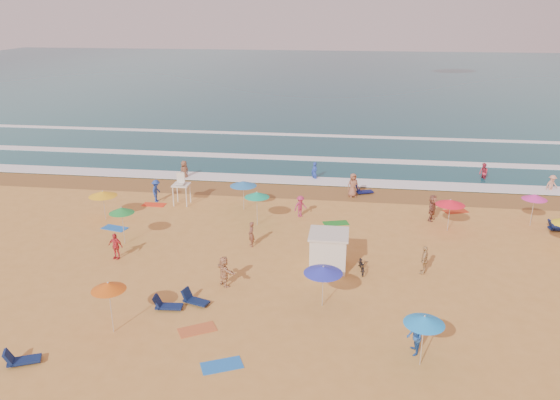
# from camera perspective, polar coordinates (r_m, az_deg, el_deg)

# --- Properties ---
(ground) EXTENTS (220.00, 220.00, 0.00)m
(ground) POSITION_cam_1_polar(r_m,az_deg,el_deg) (32.53, -1.95, -6.01)
(ground) COLOR gold
(ground) RESTS_ON ground
(ocean) EXTENTS (220.00, 140.00, 0.18)m
(ocean) POSITION_cam_1_polar(r_m,az_deg,el_deg) (113.85, 5.29, 12.54)
(ocean) COLOR #0C4756
(ocean) RESTS_ON ground
(wet_sand) EXTENTS (220.00, 220.00, 0.00)m
(wet_sand) POSITION_cam_1_polar(r_m,az_deg,el_deg) (44.00, 0.77, 1.02)
(wet_sand) COLOR olive
(wet_sand) RESTS_ON ground
(surf_foam) EXTENTS (200.00, 18.70, 0.05)m
(surf_foam) POSITION_cam_1_polar(r_m,az_deg,el_deg) (52.35, 1.95, 4.19)
(surf_foam) COLOR white
(surf_foam) RESTS_ON ground
(cabana) EXTENTS (2.00, 2.00, 2.00)m
(cabana) POSITION_cam_1_polar(r_m,az_deg,el_deg) (31.04, 5.07, -5.36)
(cabana) COLOR silver
(cabana) RESTS_ON ground
(cabana_roof) EXTENTS (2.20, 2.20, 0.12)m
(cabana_roof) POSITION_cam_1_polar(r_m,az_deg,el_deg) (30.61, 5.13, -3.56)
(cabana_roof) COLOR silver
(cabana_roof) RESTS_ON cabana
(bicycle) EXTENTS (0.77, 1.71, 0.87)m
(bicycle) POSITION_cam_1_polar(r_m,az_deg,el_deg) (31.01, 8.54, -6.70)
(bicycle) COLOR black
(bicycle) RESTS_ON ground
(lifeguard_stand) EXTENTS (1.20, 1.20, 2.10)m
(lifeguard_stand) POSITION_cam_1_polar(r_m,az_deg,el_deg) (41.23, -10.24, 0.92)
(lifeguard_stand) COLOR white
(lifeguard_stand) RESTS_ON ground
(beach_umbrellas) EXTENTS (58.03, 24.45, 0.79)m
(beach_umbrellas) POSITION_cam_1_polar(r_m,az_deg,el_deg) (31.46, 2.10, -2.83)
(beach_umbrellas) COLOR #1D95F6
(beach_umbrellas) RESTS_ON ground
(loungers) EXTENTS (52.94, 24.88, 0.34)m
(loungers) POSITION_cam_1_polar(r_m,az_deg,el_deg) (30.25, 3.73, -7.78)
(loungers) COLOR #0F134C
(loungers) RESTS_ON ground
(towels) EXTENTS (42.69, 26.22, 0.03)m
(towels) POSITION_cam_1_polar(r_m,az_deg,el_deg) (30.59, -0.20, -7.73)
(towels) COLOR #C13A18
(towels) RESTS_ON ground
(beachgoers) EXTENTS (43.19, 29.74, 2.13)m
(beachgoers) POSITION_cam_1_polar(r_m,az_deg,el_deg) (36.31, 1.13, -1.80)
(beachgoers) COLOR brown
(beachgoers) RESTS_ON ground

